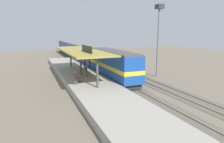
{
  "coord_description": "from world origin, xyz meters",
  "views": [
    {
      "loc": [
        -11.63,
        -29.34,
        7.3
      ],
      "look_at": [
        -1.38,
        -4.76,
        2.0
      ],
      "focal_mm": 31.4,
      "sensor_mm": 36.0,
      "label": 1
    }
  ],
  "objects_px": {
    "locomotive": "(112,65)",
    "person_walking": "(86,70)",
    "platform_bench": "(78,78)",
    "passenger_carriage_front": "(83,54)",
    "passenger_carriage_rear": "(68,48)",
    "person_boarding": "(75,77)",
    "freight_car": "(113,58)",
    "light_mast": "(159,26)",
    "person_waiting": "(85,64)"
  },
  "relations": [
    {
      "from": "platform_bench",
      "to": "locomotive",
      "type": "xyz_separation_m",
      "value": [
        6.0,
        2.62,
        1.07
      ]
    },
    {
      "from": "passenger_carriage_front",
      "to": "freight_car",
      "type": "relative_size",
      "value": 1.67
    },
    {
      "from": "passenger_carriage_rear",
      "to": "passenger_carriage_front",
      "type": "bearing_deg",
      "value": -90.0
    },
    {
      "from": "platform_bench",
      "to": "person_walking",
      "type": "height_order",
      "value": "person_walking"
    },
    {
      "from": "freight_car",
      "to": "person_waiting",
      "type": "distance_m",
      "value": 8.73
    },
    {
      "from": "person_waiting",
      "to": "person_walking",
      "type": "xyz_separation_m",
      "value": [
        -1.41,
        -6.18,
        0.0
      ]
    },
    {
      "from": "light_mast",
      "to": "person_walking",
      "type": "xyz_separation_m",
      "value": [
        -12.09,
        0.49,
        -6.54
      ]
    },
    {
      "from": "passenger_carriage_front",
      "to": "passenger_carriage_rear",
      "type": "distance_m",
      "value": 20.8
    },
    {
      "from": "passenger_carriage_rear",
      "to": "light_mast",
      "type": "xyz_separation_m",
      "value": [
        7.8,
        -39.59,
        6.08
      ]
    },
    {
      "from": "passenger_carriage_rear",
      "to": "light_mast",
      "type": "relative_size",
      "value": 1.71
    },
    {
      "from": "freight_car",
      "to": "person_waiting",
      "type": "relative_size",
      "value": 7.02
    },
    {
      "from": "passenger_carriage_rear",
      "to": "person_waiting",
      "type": "distance_m",
      "value": 33.04
    },
    {
      "from": "person_waiting",
      "to": "person_walking",
      "type": "relative_size",
      "value": 1.0
    },
    {
      "from": "locomotive",
      "to": "person_waiting",
      "type": "height_order",
      "value": "locomotive"
    },
    {
      "from": "locomotive",
      "to": "platform_bench",
      "type": "bearing_deg",
      "value": -156.4
    },
    {
      "from": "platform_bench",
      "to": "freight_car",
      "type": "relative_size",
      "value": 0.14
    },
    {
      "from": "person_waiting",
      "to": "light_mast",
      "type": "bearing_deg",
      "value": -32.03
    },
    {
      "from": "light_mast",
      "to": "person_waiting",
      "type": "distance_m",
      "value": 14.19
    },
    {
      "from": "locomotive",
      "to": "person_walking",
      "type": "height_order",
      "value": "locomotive"
    },
    {
      "from": "light_mast",
      "to": "person_walking",
      "type": "relative_size",
      "value": 6.84
    },
    {
      "from": "passenger_carriage_front",
      "to": "light_mast",
      "type": "bearing_deg",
      "value": -67.46
    },
    {
      "from": "platform_bench",
      "to": "freight_car",
      "type": "distance_m",
      "value": 16.81
    },
    {
      "from": "locomotive",
      "to": "person_boarding",
      "type": "relative_size",
      "value": 8.44
    },
    {
      "from": "passenger_carriage_rear",
      "to": "platform_bench",
      "type": "bearing_deg",
      "value": -98.24
    },
    {
      "from": "platform_bench",
      "to": "person_waiting",
      "type": "relative_size",
      "value": 0.99
    },
    {
      "from": "passenger_carriage_front",
      "to": "passenger_carriage_rear",
      "type": "bearing_deg",
      "value": 90.0
    },
    {
      "from": "person_boarding",
      "to": "light_mast",
      "type": "bearing_deg",
      "value": 12.81
    },
    {
      "from": "locomotive",
      "to": "passenger_carriage_front",
      "type": "relative_size",
      "value": 0.72
    },
    {
      "from": "passenger_carriage_front",
      "to": "person_walking",
      "type": "relative_size",
      "value": 11.7
    },
    {
      "from": "freight_car",
      "to": "person_walking",
      "type": "relative_size",
      "value": 7.02
    },
    {
      "from": "locomotive",
      "to": "freight_car",
      "type": "distance_m",
      "value": 11.38
    },
    {
      "from": "passenger_carriage_front",
      "to": "locomotive",
      "type": "bearing_deg",
      "value": -90.0
    },
    {
      "from": "passenger_carriage_front",
      "to": "light_mast",
      "type": "xyz_separation_m",
      "value": [
        7.8,
        -18.79,
        6.08
      ]
    },
    {
      "from": "platform_bench",
      "to": "light_mast",
      "type": "relative_size",
      "value": 0.15
    },
    {
      "from": "platform_bench",
      "to": "passenger_carriage_front",
      "type": "bearing_deg",
      "value": 73.78
    },
    {
      "from": "platform_bench",
      "to": "passenger_carriage_front",
      "type": "relative_size",
      "value": 0.08
    },
    {
      "from": "person_boarding",
      "to": "person_waiting",
      "type": "bearing_deg",
      "value": 68.8
    },
    {
      "from": "person_walking",
      "to": "light_mast",
      "type": "bearing_deg",
      "value": -2.34
    },
    {
      "from": "passenger_carriage_front",
      "to": "person_walking",
      "type": "height_order",
      "value": "passenger_carriage_front"
    },
    {
      "from": "passenger_carriage_rear",
      "to": "freight_car",
      "type": "bearing_deg",
      "value": -80.8
    },
    {
      "from": "passenger_carriage_front",
      "to": "person_boarding",
      "type": "bearing_deg",
      "value": -106.98
    },
    {
      "from": "locomotive",
      "to": "person_walking",
      "type": "xyz_separation_m",
      "value": [
        -4.29,
        -0.3,
        -0.56
      ]
    },
    {
      "from": "locomotive",
      "to": "light_mast",
      "type": "xyz_separation_m",
      "value": [
        7.8,
        -0.79,
        5.99
      ]
    },
    {
      "from": "platform_bench",
      "to": "light_mast",
      "type": "xyz_separation_m",
      "value": [
        13.8,
        1.83,
        7.05
      ]
    },
    {
      "from": "locomotive",
      "to": "passenger_carriage_front",
      "type": "bearing_deg",
      "value": 90.0
    },
    {
      "from": "person_walking",
      "to": "person_boarding",
      "type": "relative_size",
      "value": 1.0
    },
    {
      "from": "passenger_carriage_front",
      "to": "light_mast",
      "type": "distance_m",
      "value": 21.23
    },
    {
      "from": "person_waiting",
      "to": "person_walking",
      "type": "distance_m",
      "value": 6.34
    },
    {
      "from": "passenger_carriage_front",
      "to": "platform_bench",
      "type": "bearing_deg",
      "value": -106.22
    },
    {
      "from": "locomotive",
      "to": "person_boarding",
      "type": "height_order",
      "value": "locomotive"
    }
  ]
}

